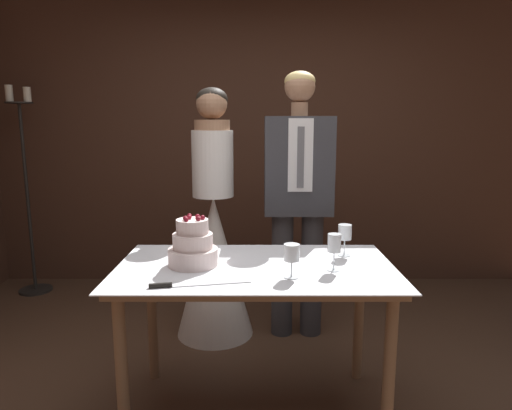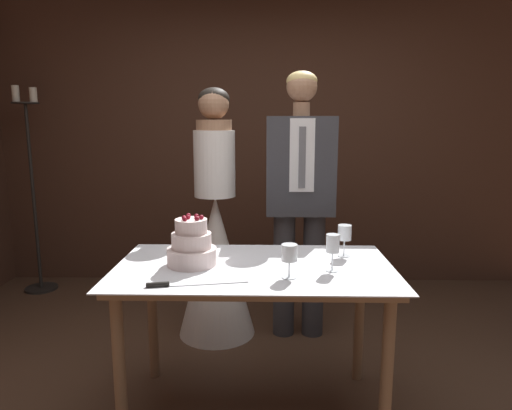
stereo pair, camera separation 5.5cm
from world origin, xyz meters
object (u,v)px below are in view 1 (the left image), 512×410
(wine_glass_far, at_px, (345,234))
(bride, at_px, (215,248))
(cake_knife, at_px, (181,285))
(groom, at_px, (299,192))
(wine_glass_near, at_px, (292,254))
(candle_stand, at_px, (28,199))
(cake_table, at_px, (256,284))
(wine_glass_middle, at_px, (335,244))
(tiered_cake, at_px, (193,246))

(wine_glass_far, bearing_deg, bride, 137.29)
(cake_knife, distance_m, bride, 1.19)
(groom, bearing_deg, wine_glass_far, -75.21)
(wine_glass_near, distance_m, candle_stand, 2.86)
(groom, bearing_deg, candle_stand, 160.00)
(groom, bearing_deg, cake_table, -108.15)
(wine_glass_near, relative_size, bride, 0.09)
(cake_knife, height_order, bride, bride)
(wine_glass_middle, distance_m, bride, 1.20)
(wine_glass_middle, bearing_deg, wine_glass_near, -154.39)
(tiered_cake, relative_size, wine_glass_far, 1.50)
(tiered_cake, bearing_deg, bride, 88.50)
(wine_glass_near, height_order, wine_glass_middle, wine_glass_middle)
(wine_glass_middle, distance_m, wine_glass_far, 0.27)
(groom, bearing_deg, wine_glass_middle, -84.75)
(cake_knife, distance_m, wine_glass_far, 0.94)
(tiered_cake, distance_m, groom, 1.07)
(wine_glass_far, distance_m, groom, 0.74)
(cake_table, distance_m, tiered_cake, 0.37)
(bride, bearing_deg, candle_stand, 153.97)
(groom, distance_m, candle_stand, 2.42)
(candle_stand, bearing_deg, tiered_cake, -45.52)
(bride, xyz_separation_m, candle_stand, (-1.69, 0.83, 0.21))
(wine_glass_far, xyz_separation_m, bride, (-0.77, 0.71, -0.27))
(wine_glass_near, height_order, bride, bride)
(tiered_cake, bearing_deg, groom, 55.37)
(groom, xyz_separation_m, candle_stand, (-2.27, 0.83, -0.19))
(wine_glass_near, relative_size, wine_glass_far, 0.93)
(cake_table, height_order, groom, groom)
(wine_glass_far, distance_m, bride, 1.08)
(wine_glass_middle, bearing_deg, cake_table, 169.27)
(wine_glass_near, bearing_deg, cake_table, 133.81)
(wine_glass_middle, height_order, groom, groom)
(cake_knife, xyz_separation_m, candle_stand, (-1.65, 2.00, 0.04))
(bride, xyz_separation_m, groom, (0.58, -0.00, 0.40))
(wine_glass_near, relative_size, candle_stand, 0.09)
(wine_glass_near, distance_m, bride, 1.18)
(tiered_cake, height_order, wine_glass_middle, tiered_cake)
(wine_glass_far, bearing_deg, wine_glass_middle, -111.60)
(bride, height_order, candle_stand, candle_stand)
(wine_glass_far, height_order, candle_stand, candle_stand)
(tiered_cake, bearing_deg, wine_glass_far, 11.86)
(candle_stand, bearing_deg, cake_table, -40.82)
(cake_table, xyz_separation_m, candle_stand, (-1.98, 1.71, 0.15))
(wine_glass_middle, relative_size, bride, 0.11)
(cake_knife, xyz_separation_m, bride, (0.04, 1.18, -0.16))
(wine_glass_middle, bearing_deg, groom, 95.25)
(cake_knife, relative_size, wine_glass_far, 2.61)
(cake_knife, relative_size, candle_stand, 0.25)
(bride, bearing_deg, cake_knife, -91.76)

